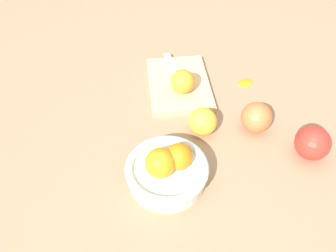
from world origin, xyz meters
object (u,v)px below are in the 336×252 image
at_px(bowl, 167,170).
at_px(orange_on_board, 183,82).
at_px(apple_front_left, 313,143).
at_px(apple_front_left_2, 256,117).
at_px(cutting_board, 179,84).
at_px(knife, 176,71).
at_px(apple_mid_left, 203,122).

distance_m(bowl, orange_on_board, 0.30).
xyz_separation_m(apple_front_left, apple_front_left_2, (0.12, 0.09, -0.00)).
bearing_deg(bowl, apple_front_left_2, -69.61).
xyz_separation_m(cutting_board, knife, (0.05, -0.00, 0.01)).
bearing_deg(orange_on_board, apple_front_left_2, -140.45).
relative_size(orange_on_board, apple_front_left, 0.82).
relative_size(bowl, apple_front_left_2, 2.35).
bearing_deg(apple_mid_left, apple_front_left_2, -100.38).
height_order(knife, apple_front_left, apple_front_left).
height_order(bowl, knife, bowl).
xyz_separation_m(bowl, orange_on_board, (0.27, -0.12, 0.01)).
relative_size(cutting_board, knife, 1.60).
relative_size(apple_front_left, apple_front_left_2, 1.05).
distance_m(bowl, knife, 0.39).
relative_size(cutting_board, apple_mid_left, 3.44).
height_order(apple_front_left, apple_front_left_2, apple_front_left).
xyz_separation_m(bowl, apple_front_left, (-0.02, -0.35, 0.00)).
relative_size(orange_on_board, apple_front_left_2, 0.86).
distance_m(cutting_board, apple_front_left_2, 0.26).
xyz_separation_m(apple_front_left, apple_mid_left, (0.14, 0.23, -0.01)).
bearing_deg(bowl, cutting_board, -20.90).
height_order(cutting_board, orange_on_board, orange_on_board).
bearing_deg(cutting_board, apple_front_left, -145.22).
bearing_deg(orange_on_board, knife, -4.73).
distance_m(apple_front_left, apple_mid_left, 0.27).
bearing_deg(orange_on_board, cutting_board, -3.41).
height_order(orange_on_board, apple_front_left_2, orange_on_board).
distance_m(bowl, apple_front_left, 0.35).
height_order(cutting_board, apple_front_left, apple_front_left).
bearing_deg(orange_on_board, apple_mid_left, -176.74).
relative_size(knife, apple_front_left, 1.86).
xyz_separation_m(bowl, apple_front_left_2, (0.10, -0.26, 0.00)).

